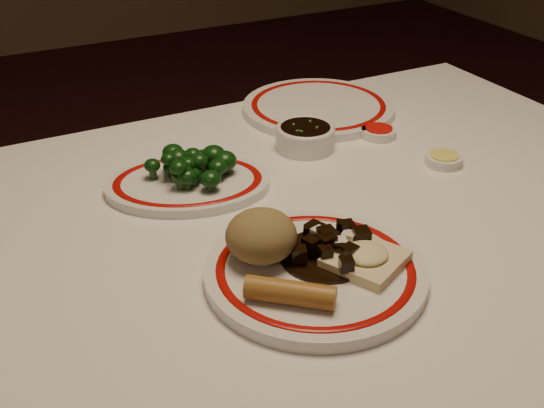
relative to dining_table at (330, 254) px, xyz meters
The scene contains 12 objects.
dining_table is the anchor object (origin of this frame).
main_plate 0.22m from the dining_table, 128.55° to the right, with size 0.32×0.32×0.02m.
rice_mound 0.25m from the dining_table, 149.76° to the right, with size 0.09×0.09×0.07m, color olive.
spring_roll 0.30m from the dining_table, 132.71° to the right, with size 0.03×0.03×0.11m, color #9E6A27.
fried_wonton 0.22m from the dining_table, 109.13° to the right, with size 0.12×0.12×0.03m.
stirfry_heap 0.20m from the dining_table, 124.76° to the right, with size 0.13×0.12×0.03m.
broccoli_plate 0.25m from the dining_table, 139.83° to the left, with size 0.31×0.29×0.02m.
broccoli_pile 0.27m from the dining_table, 136.79° to the left, with size 0.14×0.13×0.05m.
soy_bowl 0.23m from the dining_table, 72.04° to the left, with size 0.10×0.10×0.04m.
sweet_sour_dish 0.29m from the dining_table, 39.85° to the left, with size 0.06×0.06×0.02m.
mustard_dish 0.26m from the dining_table, ahead, with size 0.06×0.06×0.02m.
far_plate 0.39m from the dining_table, 62.50° to the left, with size 0.38×0.38×0.02m.
Camera 1 is at (-0.50, -0.76, 1.27)m, focal length 45.00 mm.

